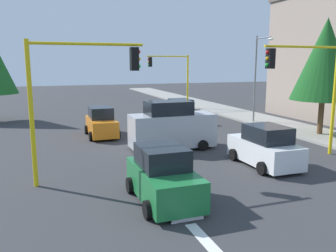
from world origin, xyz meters
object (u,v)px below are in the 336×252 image
at_px(traffic_signal_near_right, 77,83).
at_px(car_black, 180,112).
at_px(delivery_van_silver, 172,127).
at_px(car_white, 265,147).
at_px(tree_roadside_near, 325,60).
at_px(car_green, 163,177).
at_px(car_orange, 101,123).
at_px(street_lamp_curbside, 258,70).
at_px(traffic_signal_near_left, 309,78).
at_px(traffic_signal_far_left, 172,71).

bearing_deg(traffic_signal_near_right, car_black, 142.84).
bearing_deg(traffic_signal_near_right, delivery_van_silver, 126.06).
height_order(traffic_signal_near_right, car_white, traffic_signal_near_right).
bearing_deg(car_black, tree_roadside_near, 40.12).
bearing_deg(car_green, car_orange, -178.62).
relative_size(street_lamp_curbside, delivery_van_silver, 1.46).
xyz_separation_m(traffic_signal_near_left, car_white, (0.66, -2.89, -3.21)).
bearing_deg(traffic_signal_near_right, traffic_signal_near_left, 90.00).
bearing_deg(traffic_signal_near_right, traffic_signal_far_left, 150.28).
bearing_deg(delivery_van_silver, car_white, 33.19).
xyz_separation_m(car_black, car_green, (15.37, -6.73, 0.00)).
xyz_separation_m(traffic_signal_far_left, street_lamp_curbside, (10.39, 3.50, 0.30)).
xyz_separation_m(traffic_signal_far_left, car_white, (20.66, -2.88, -3.15)).
relative_size(traffic_signal_near_right, car_orange, 1.50).
bearing_deg(car_white, tree_roadside_near, 121.25).
distance_m(tree_roadside_near, car_white, 9.91).
height_order(traffic_signal_near_right, car_orange, traffic_signal_near_right).
height_order(delivery_van_silver, car_orange, delivery_van_silver).
relative_size(car_white, car_orange, 1.04).
distance_m(street_lamp_curbside, car_green, 18.09).
relative_size(car_green, car_orange, 1.00).
height_order(car_green, car_orange, same).
bearing_deg(car_white, street_lamp_curbside, 148.17).
xyz_separation_m(traffic_signal_near_left, car_green, (3.13, -8.89, -3.22)).
height_order(street_lamp_curbside, tree_roadside_near, tree_roadside_near).
bearing_deg(street_lamp_curbside, tree_roadside_near, 13.05).
distance_m(tree_roadside_near, car_green, 15.98).
xyz_separation_m(tree_roadside_near, delivery_van_silver, (0.00, -10.72, -3.82)).
height_order(delivery_van_silver, car_black, delivery_van_silver).
distance_m(car_white, car_green, 6.49).
bearing_deg(car_black, car_white, -3.25).
bearing_deg(traffic_signal_far_left, traffic_signal_near_right, -29.72).
height_order(traffic_signal_near_left, car_green, traffic_signal_near_left).
distance_m(traffic_signal_near_right, car_green, 5.14).
distance_m(street_lamp_curbside, car_black, 7.11).
bearing_deg(car_orange, traffic_signal_near_left, 45.89).
height_order(tree_roadside_near, car_black, tree_roadside_near).
relative_size(tree_roadside_near, car_orange, 2.03).
bearing_deg(car_green, delivery_van_silver, 157.52).
bearing_deg(street_lamp_curbside, traffic_signal_far_left, -161.40).
bearing_deg(traffic_signal_far_left, street_lamp_curbside, 18.60).
xyz_separation_m(traffic_signal_far_left, car_orange, (11.10, -9.17, -3.15)).
distance_m(traffic_signal_near_right, car_orange, 9.72).
height_order(traffic_signal_near_left, delivery_van_silver, traffic_signal_near_left).
distance_m(delivery_van_silver, car_white, 5.58).
xyz_separation_m(tree_roadside_near, car_white, (4.66, -7.67, -4.21)).
relative_size(traffic_signal_near_left, tree_roadside_near, 0.75).
height_order(car_black, car_green, same).
distance_m(tree_roadside_near, delivery_van_silver, 11.38).
height_order(traffic_signal_near_left, street_lamp_curbside, street_lamp_curbside).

